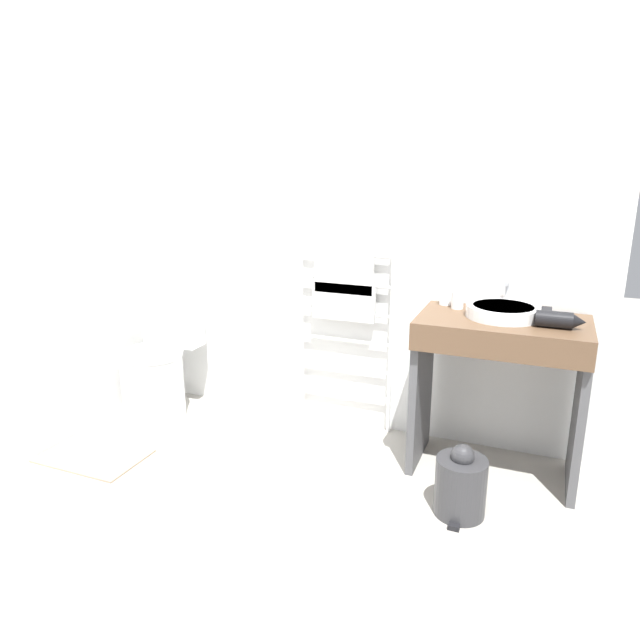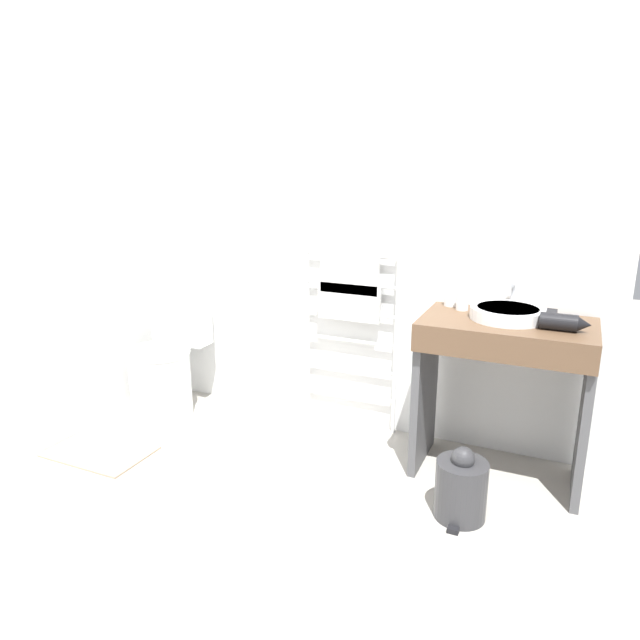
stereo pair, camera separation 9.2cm
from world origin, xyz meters
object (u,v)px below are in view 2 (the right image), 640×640
towel_radiator (350,302)px  cup_near_edge (462,301)px  toilet (166,365)px  cup_near_wall (451,297)px  hair_dryer (562,321)px  trash_bin (461,487)px  sink_basin (508,313)px

towel_radiator → cup_near_edge: (0.66, -0.10, 0.09)m
toilet → cup_near_edge: 1.88m
cup_near_wall → hair_dryer: 0.60m
toilet → trash_bin: bearing=-10.5°
toilet → towel_radiator: 1.25m
hair_dryer → cup_near_wall: bearing=156.8°
toilet → sink_basin: bearing=3.2°
hair_dryer → toilet: bearing=-179.3°
cup_near_wall → sink_basin: bearing=-26.2°
toilet → hair_dryer: 2.33m
towel_radiator → hair_dryer: (1.14, -0.28, 0.09)m
sink_basin → hair_dryer: hair_dryer is taller
cup_near_wall → cup_near_edge: bearing=-39.3°
hair_dryer → sink_basin: bearing=160.7°
towel_radiator → hair_dryer: size_ratio=5.06×
towel_radiator → sink_basin: 0.92m
toilet → hair_dryer: bearing=0.7°
cup_near_edge → toilet: bearing=-173.5°
sink_basin → hair_dryer: bearing=-19.3°
cup_near_edge → hair_dryer: cup_near_edge is taller
towel_radiator → cup_near_edge: 0.68m
toilet → trash_bin: toilet is taller
cup_near_wall → trash_bin: (0.22, -0.62, -0.73)m
cup_near_wall → cup_near_edge: 0.09m
hair_dryer → trash_bin: size_ratio=0.62×
trash_bin → hair_dryer: bearing=49.4°
sink_basin → cup_near_wall: (-0.31, 0.15, 0.01)m
toilet → towel_radiator: towel_radiator is taller
toilet → cup_near_edge: (1.79, 0.20, 0.55)m
cup_near_wall → cup_near_edge: same height
cup_near_edge → trash_bin: bearing=-75.1°
toilet → cup_near_wall: 1.82m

